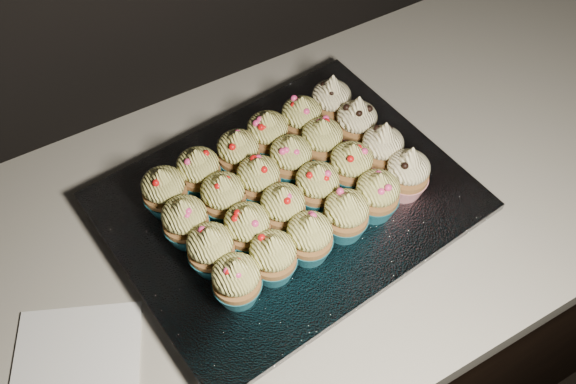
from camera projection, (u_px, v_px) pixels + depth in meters
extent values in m
cube|color=black|center=(337.00, 314.00, 1.36)|extent=(2.40, 0.60, 0.86)
cube|color=beige|center=(355.00, 184.00, 1.00)|extent=(2.44, 0.64, 0.04)
cube|color=white|center=(76.00, 364.00, 0.80)|extent=(0.21, 0.21, 0.00)
cube|color=black|center=(288.00, 208.00, 0.93)|extent=(0.48, 0.39, 0.02)
cube|color=silver|center=(288.00, 201.00, 0.92)|extent=(0.52, 0.43, 0.01)
cone|color=#1A6A7B|center=(238.00, 289.00, 0.81)|extent=(0.06, 0.06, 0.03)
ellipsoid|color=#DED870|center=(236.00, 274.00, 0.78)|extent=(0.06, 0.06, 0.04)
cone|color=#DED870|center=(235.00, 265.00, 0.76)|extent=(0.03, 0.03, 0.02)
cone|color=#1A6A7B|center=(273.00, 266.00, 0.83)|extent=(0.06, 0.06, 0.03)
ellipsoid|color=#DED870|center=(273.00, 251.00, 0.80)|extent=(0.06, 0.06, 0.04)
cone|color=#DED870|center=(272.00, 241.00, 0.78)|extent=(0.03, 0.03, 0.02)
cone|color=#1A6A7B|center=(309.00, 247.00, 0.85)|extent=(0.06, 0.06, 0.03)
ellipsoid|color=#DED870|center=(310.00, 231.00, 0.82)|extent=(0.06, 0.06, 0.04)
cone|color=#DED870|center=(310.00, 221.00, 0.80)|extent=(0.03, 0.03, 0.02)
cone|color=#1A6A7B|center=(345.00, 224.00, 0.87)|extent=(0.06, 0.06, 0.03)
ellipsoid|color=#DED870|center=(347.00, 208.00, 0.84)|extent=(0.06, 0.06, 0.04)
cone|color=#DED870|center=(348.00, 198.00, 0.82)|extent=(0.03, 0.03, 0.02)
cone|color=#1A6A7B|center=(375.00, 205.00, 0.89)|extent=(0.06, 0.06, 0.03)
ellipsoid|color=#DED870|center=(378.00, 188.00, 0.86)|extent=(0.06, 0.06, 0.04)
cone|color=#DED870|center=(380.00, 177.00, 0.84)|extent=(0.03, 0.03, 0.02)
cone|color=#B4192B|center=(405.00, 184.00, 0.91)|extent=(0.06, 0.06, 0.03)
ellipsoid|color=#FFEEB3|center=(409.00, 167.00, 0.88)|extent=(0.06, 0.06, 0.04)
cone|color=#FFEEB3|center=(412.00, 154.00, 0.86)|extent=(0.03, 0.03, 0.03)
cone|color=#1A6A7B|center=(213.00, 258.00, 0.84)|extent=(0.06, 0.06, 0.03)
ellipsoid|color=#DED870|center=(210.00, 243.00, 0.81)|extent=(0.06, 0.06, 0.04)
cone|color=#DED870|center=(208.00, 233.00, 0.79)|extent=(0.03, 0.03, 0.02)
cone|color=#1A6A7B|center=(248.00, 238.00, 0.86)|extent=(0.06, 0.06, 0.03)
ellipsoid|color=#DED870|center=(247.00, 222.00, 0.83)|extent=(0.06, 0.06, 0.04)
cone|color=#DED870|center=(246.00, 211.00, 0.81)|extent=(0.03, 0.03, 0.02)
cone|color=#1A6A7B|center=(283.00, 218.00, 0.88)|extent=(0.06, 0.06, 0.03)
ellipsoid|color=#DED870|center=(283.00, 202.00, 0.85)|extent=(0.06, 0.06, 0.04)
cone|color=#DED870|center=(283.00, 191.00, 0.83)|extent=(0.03, 0.03, 0.02)
cone|color=#1A6A7B|center=(317.00, 196.00, 0.90)|extent=(0.06, 0.06, 0.03)
ellipsoid|color=#DED870|center=(318.00, 180.00, 0.87)|extent=(0.06, 0.06, 0.04)
cone|color=#DED870|center=(318.00, 169.00, 0.85)|extent=(0.03, 0.03, 0.02)
cone|color=#1A6A7B|center=(350.00, 176.00, 0.92)|extent=(0.06, 0.06, 0.03)
ellipsoid|color=#DED870|center=(352.00, 159.00, 0.89)|extent=(0.06, 0.06, 0.04)
cone|color=#DED870|center=(353.00, 148.00, 0.87)|extent=(0.03, 0.03, 0.02)
cone|color=#B4192B|center=(380.00, 160.00, 0.94)|extent=(0.06, 0.06, 0.03)
ellipsoid|color=#FFEEB3|center=(383.00, 143.00, 0.91)|extent=(0.06, 0.06, 0.04)
cone|color=#FFEEB3|center=(385.00, 129.00, 0.89)|extent=(0.03, 0.03, 0.03)
cone|color=#1A6A7B|center=(188.00, 231.00, 0.86)|extent=(0.06, 0.06, 0.03)
ellipsoid|color=#DED870|center=(184.00, 214.00, 0.83)|extent=(0.06, 0.06, 0.04)
cone|color=#DED870|center=(182.00, 204.00, 0.82)|extent=(0.03, 0.03, 0.02)
cone|color=#1A6A7B|center=(225.00, 207.00, 0.89)|extent=(0.06, 0.06, 0.03)
ellipsoid|color=#DED870|center=(222.00, 190.00, 0.86)|extent=(0.06, 0.06, 0.04)
cone|color=#DED870|center=(221.00, 180.00, 0.84)|extent=(0.03, 0.03, 0.02)
cone|color=#1A6A7B|center=(259.00, 190.00, 0.91)|extent=(0.06, 0.06, 0.03)
ellipsoid|color=#DED870|center=(258.00, 173.00, 0.88)|extent=(0.06, 0.06, 0.04)
cone|color=#DED870|center=(258.00, 162.00, 0.86)|extent=(0.03, 0.03, 0.02)
cone|color=#1A6A7B|center=(291.00, 169.00, 0.93)|extent=(0.06, 0.06, 0.03)
ellipsoid|color=#DED870|center=(291.00, 152.00, 0.90)|extent=(0.06, 0.06, 0.04)
cone|color=#DED870|center=(291.00, 141.00, 0.88)|extent=(0.03, 0.03, 0.02)
cone|color=#1A6A7B|center=(321.00, 152.00, 0.95)|extent=(0.06, 0.06, 0.03)
ellipsoid|color=#DED870|center=(322.00, 135.00, 0.92)|extent=(0.06, 0.06, 0.04)
cone|color=#DED870|center=(323.00, 124.00, 0.90)|extent=(0.03, 0.03, 0.02)
cone|color=#B4192B|center=(355.00, 134.00, 0.97)|extent=(0.06, 0.06, 0.03)
ellipsoid|color=#FFEEB3|center=(357.00, 117.00, 0.94)|extent=(0.06, 0.06, 0.04)
cone|color=#FFEEB3|center=(359.00, 103.00, 0.92)|extent=(0.03, 0.03, 0.03)
cone|color=#1A6A7B|center=(167.00, 201.00, 0.89)|extent=(0.06, 0.06, 0.03)
ellipsoid|color=#DED870|center=(163.00, 184.00, 0.86)|extent=(0.06, 0.06, 0.04)
cone|color=#DED870|center=(160.00, 174.00, 0.85)|extent=(0.03, 0.03, 0.02)
cone|color=#1A6A7B|center=(201.00, 181.00, 0.92)|extent=(0.06, 0.06, 0.03)
ellipsoid|color=#DED870|center=(198.00, 165.00, 0.89)|extent=(0.06, 0.06, 0.04)
cone|color=#DED870|center=(196.00, 154.00, 0.87)|extent=(0.03, 0.03, 0.02)
cone|color=#1A6A7B|center=(239.00, 164.00, 0.94)|extent=(0.06, 0.06, 0.03)
ellipsoid|color=#DED870|center=(238.00, 146.00, 0.91)|extent=(0.06, 0.06, 0.04)
cone|color=#DED870|center=(237.00, 136.00, 0.89)|extent=(0.03, 0.03, 0.02)
cone|color=#1A6A7B|center=(268.00, 145.00, 0.96)|extent=(0.06, 0.06, 0.03)
ellipsoid|color=#DED870|center=(268.00, 127.00, 0.93)|extent=(0.06, 0.06, 0.04)
cone|color=#DED870|center=(267.00, 116.00, 0.91)|extent=(0.03, 0.03, 0.02)
cone|color=#1A6A7B|center=(301.00, 130.00, 0.98)|extent=(0.06, 0.06, 0.03)
ellipsoid|color=#DED870|center=(302.00, 112.00, 0.95)|extent=(0.06, 0.06, 0.04)
cone|color=#DED870|center=(302.00, 101.00, 0.93)|extent=(0.03, 0.03, 0.02)
cone|color=#B4192B|center=(330.00, 113.00, 1.00)|extent=(0.06, 0.06, 0.03)
ellipsoid|color=#FFEEB3|center=(332.00, 95.00, 0.97)|extent=(0.06, 0.06, 0.04)
cone|color=#FFEEB3|center=(333.00, 82.00, 0.94)|extent=(0.03, 0.03, 0.03)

